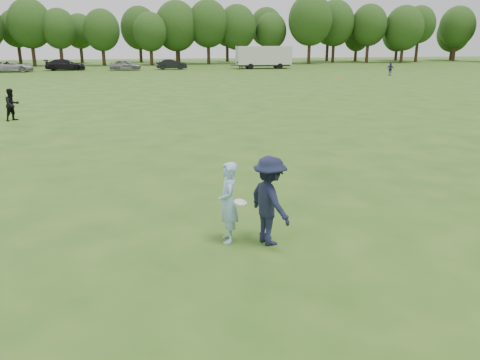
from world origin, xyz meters
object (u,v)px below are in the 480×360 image
(thrower, at_px, (228,203))
(field_cone, at_px, (338,78))
(car_c, at_px, (12,66))
(player_far_a, at_px, (12,105))
(player_far_b, at_px, (390,69))
(car_f, at_px, (171,64))
(defender, at_px, (270,201))
(cargo_trailer, at_px, (264,56))
(player_far_d, at_px, (241,63))
(car_e, at_px, (125,65))
(car_d, at_px, (65,65))

(thrower, relative_size, field_cone, 5.86)
(thrower, height_order, car_c, thrower)
(player_far_a, bearing_deg, thrower, -113.54)
(player_far_b, bearing_deg, car_f, -163.13)
(thrower, relative_size, car_c, 0.33)
(defender, xyz_separation_m, car_f, (0.77, 60.78, -0.24))
(cargo_trailer, bearing_deg, field_cone, -80.15)
(thrower, height_order, player_far_d, thrower)
(car_f, relative_size, cargo_trailer, 0.48)
(player_far_b, relative_size, cargo_trailer, 0.17)
(player_far_a, relative_size, field_cone, 5.69)
(thrower, height_order, player_far_a, thrower)
(car_e, bearing_deg, cargo_trailer, -89.20)
(player_far_b, distance_m, car_d, 43.47)
(defender, xyz_separation_m, car_c, (-20.19, 59.07, -0.22))
(field_cone, bearing_deg, player_far_b, 26.64)
(player_far_a, xyz_separation_m, field_cone, (27.43, 22.16, -0.70))
(player_far_a, xyz_separation_m, car_c, (-10.55, 41.23, -0.11))
(defender, distance_m, field_cone, 43.79)
(car_d, bearing_deg, car_e, -103.31)
(player_far_a, relative_size, car_e, 0.40)
(thrower, xyz_separation_m, defender, (0.84, -0.27, 0.08))
(defender, distance_m, car_e, 60.08)
(car_c, distance_m, cargo_trailer, 34.50)
(player_far_b, relative_size, car_f, 0.35)
(thrower, bearing_deg, car_e, -173.05)
(defender, height_order, cargo_trailer, cargo_trailer)
(player_far_d, bearing_deg, thrower, -112.69)
(car_e, bearing_deg, player_far_d, -91.00)
(car_c, relative_size, field_cone, 17.71)
(player_far_a, relative_size, player_far_b, 1.13)
(player_far_a, bearing_deg, player_far_d, 13.85)
(thrower, bearing_deg, player_far_d, 171.26)
(player_far_a, relative_size, car_f, 0.39)
(thrower, height_order, car_f, thrower)
(car_f, bearing_deg, cargo_trailer, -98.81)
(thrower, height_order, car_d, thrower)
(thrower, bearing_deg, defender, 74.55)
(field_cone, distance_m, cargo_trailer, 20.66)
(thrower, distance_m, car_e, 59.74)
(thrower, bearing_deg, player_far_b, 150.86)
(player_far_a, height_order, car_e, player_far_a)
(car_d, bearing_deg, player_far_d, -96.37)
(field_cone, relative_size, cargo_trailer, 0.03)
(thrower, height_order, car_e, thrower)
(defender, bearing_deg, field_cone, -43.55)
(player_far_a, height_order, player_far_b, player_far_a)
(field_cone, bearing_deg, defender, -113.98)
(thrower, relative_size, player_far_b, 1.17)
(thrower, xyz_separation_m, car_d, (-13.04, 61.13, -0.11))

